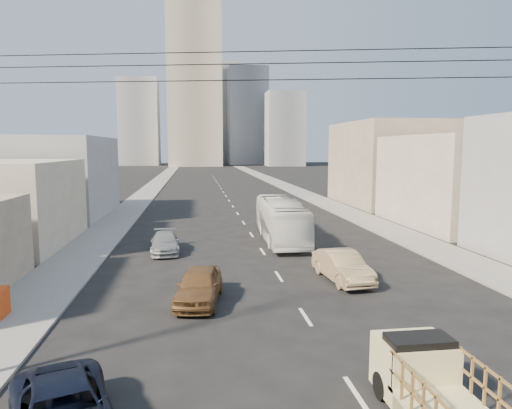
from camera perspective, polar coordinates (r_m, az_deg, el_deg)
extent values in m
cube|color=gray|center=(80.21, -12.88, 2.02)|extent=(3.50, 180.00, 0.12)
cube|color=gray|center=(81.49, 3.82, 2.26)|extent=(3.50, 180.00, 0.12)
cube|color=silver|center=(14.18, 12.47, -22.17)|extent=(0.15, 2.00, 0.01)
cube|color=silver|center=(19.39, 6.21, -13.78)|extent=(0.15, 2.00, 0.01)
cube|color=silver|center=(24.96, 2.88, -8.95)|extent=(0.15, 2.00, 0.01)
cube|color=silver|center=(30.69, 0.82, -5.89)|extent=(0.15, 2.00, 0.01)
cube|color=silver|center=(36.51, -0.57, -3.79)|extent=(0.15, 2.00, 0.01)
cube|color=silver|center=(42.38, -1.57, -2.28)|extent=(0.15, 2.00, 0.01)
cube|color=silver|center=(48.28, -2.33, -1.13)|extent=(0.15, 2.00, 0.01)
cube|color=silver|center=(54.20, -2.92, -0.23)|extent=(0.15, 2.00, 0.01)
cube|color=silver|center=(60.14, -3.39, 0.49)|extent=(0.15, 2.00, 0.01)
cube|color=silver|center=(66.09, -3.78, 1.09)|extent=(0.15, 2.00, 0.01)
cube|color=silver|center=(72.05, -4.10, 1.58)|extent=(0.15, 2.00, 0.01)
cube|color=silver|center=(78.01, -4.38, 2.00)|extent=(0.15, 2.00, 0.01)
cube|color=silver|center=(83.98, -4.62, 2.36)|extent=(0.15, 2.00, 0.01)
cube|color=silver|center=(89.95, -4.82, 2.67)|extent=(0.15, 2.00, 0.01)
cube|color=silver|center=(95.93, -5.00, 2.94)|extent=(0.15, 2.00, 0.01)
cube|color=silver|center=(101.91, -5.16, 3.18)|extent=(0.15, 2.00, 0.01)
cube|color=silver|center=(107.89, -5.30, 3.39)|extent=(0.15, 2.00, 0.01)
cube|color=silver|center=(113.87, -5.43, 3.59)|extent=(0.15, 2.00, 0.01)
cube|color=beige|center=(13.96, 19.10, -18.54)|extent=(1.90, 1.60, 1.50)
cube|color=black|center=(13.51, 19.70, -16.66)|extent=(1.70, 0.90, 0.70)
cylinder|color=black|center=(13.96, 15.46, -21.01)|extent=(0.25, 0.76, 0.76)
cylinder|color=black|center=(14.66, 21.97, -19.85)|extent=(0.25, 0.76, 0.76)
imported|color=silver|center=(34.19, 3.13, -1.91)|extent=(3.01, 11.25, 3.11)
imported|color=brown|center=(20.88, -7.13, -10.01)|extent=(2.54, 4.81, 1.56)
imported|color=tan|center=(24.37, 10.73, -7.57)|extent=(2.14, 4.90, 1.57)
imported|color=gray|center=(30.92, -11.30, -4.70)|extent=(2.07, 4.59, 1.31)
cylinder|color=black|center=(12.17, 14.54, 18.26)|extent=(23.01, 5.02, 0.02)
cylinder|color=black|center=(12.11, 14.50, 16.87)|extent=(23.01, 5.02, 0.02)
cylinder|color=black|center=(12.05, 14.44, 14.99)|extent=(23.01, 5.02, 0.02)
cube|color=#B4A691|center=(44.64, 24.79, 2.71)|extent=(11.00, 14.00, 8.00)
cube|color=gray|center=(58.91, 16.90, 4.94)|extent=(12.00, 16.00, 10.00)
cube|color=#939496|center=(50.95, -24.90, 3.17)|extent=(12.00, 16.00, 8.00)
cube|color=tan|center=(181.06, -7.70, 14.36)|extent=(20.00, 20.00, 60.00)
cube|color=gray|center=(196.30, -1.10, 10.91)|extent=(16.00, 16.00, 40.00)
cube|color=gray|center=(191.07, -14.35, 9.90)|extent=(15.00, 15.00, 34.00)
cube|color=#939496|center=(210.38, -4.89, 11.18)|extent=(18.00, 18.00, 44.00)
cube|color=gray|center=(178.08, 3.54, 9.36)|extent=(14.00, 14.00, 28.00)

